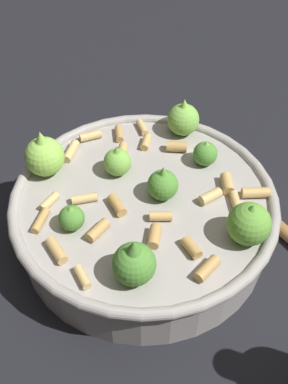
{
  "coord_description": "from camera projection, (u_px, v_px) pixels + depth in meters",
  "views": [
    {
      "loc": [
        -0.06,
        -0.35,
        0.44
      ],
      "look_at": [
        0.0,
        0.0,
        0.07
      ],
      "focal_mm": 43.0,
      "sensor_mm": 36.0,
      "label": 1
    }
  ],
  "objects": [
    {
      "name": "cooking_pan",
      "position": [
        144.0,
        211.0,
        0.53
      ],
      "size": [
        0.3,
        0.3,
        0.12
      ],
      "color": "#9E9993",
      "rests_on": "ground"
    },
    {
      "name": "wooden_spoon",
      "position": [
        264.0,
        214.0,
        0.57
      ],
      "size": [
        0.13,
        0.24,
        0.02
      ],
      "color": "olive",
      "rests_on": "ground"
    },
    {
      "name": "ground_plane",
      "position": [
        144.0,
        233.0,
        0.56
      ],
      "size": [
        2.4,
        2.4,
        0.0
      ],
      "primitive_type": "plane",
      "color": "black"
    }
  ]
}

